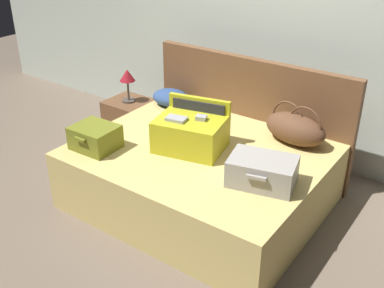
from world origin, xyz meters
name	(u,v)px	position (x,y,z in m)	size (l,w,h in m)	color
ground_plane	(171,226)	(0.00, 0.00, 0.00)	(12.00, 12.00, 0.00)	#6B5B4C
back_wall	(279,19)	(0.00, 1.65, 1.30)	(8.00, 0.10, 2.60)	#B7C1B2
bed	(200,176)	(0.00, 0.40, 0.25)	(1.91, 1.52, 0.50)	tan
headboard	(250,114)	(0.00, 1.20, 0.52)	(1.94, 0.08, 1.05)	brown
hard_case_large	(191,132)	(-0.08, 0.38, 0.65)	(0.60, 0.51, 0.37)	gold
hard_case_medium	(262,171)	(0.63, 0.24, 0.60)	(0.52, 0.41, 0.20)	gray
hard_case_small	(95,137)	(-0.70, -0.06, 0.60)	(0.35, 0.32, 0.19)	olive
duffel_bag	(295,128)	(0.55, 0.95, 0.63)	(0.56, 0.36, 0.34)	brown
pillow_near_headboard	(171,97)	(-0.75, 0.99, 0.58)	(0.37, 0.28, 0.15)	navy
nightstand	(130,121)	(-1.23, 0.91, 0.23)	(0.44, 0.40, 0.45)	brown
table_lamp	(127,78)	(-1.23, 0.91, 0.70)	(0.15, 0.15, 0.33)	#3F3833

